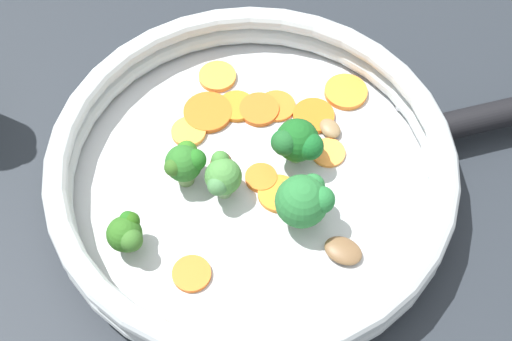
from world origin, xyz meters
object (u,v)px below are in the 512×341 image
at_px(carrot_slice_6, 265,175).
at_px(broccoli_floret_0, 131,233).
at_px(carrot_slice_11, 193,132).
at_px(carrot_slice_4, 281,106).
at_px(broccoli_floret_4, 190,162).
at_px(carrot_slice_1, 197,274).
at_px(broccoli_floret_1, 309,200).
at_px(carrot_slice_7, 212,112).
at_px(carrot_slice_0, 241,106).
at_px(skillet, 256,184).
at_px(broccoli_floret_2, 301,142).
at_px(carrot_slice_9, 283,194).
at_px(carrot_slice_2, 222,76).
at_px(carrot_slice_5, 263,109).
at_px(carrot_slice_10, 333,153).
at_px(carrot_slice_3, 318,116).
at_px(mushroom_piece_2, 225,165).
at_px(mushroom_piece_1, 348,251).
at_px(broccoli_floret_3, 227,177).
at_px(mushroom_piece_0, 334,128).
at_px(carrot_slice_8, 350,92).

xyz_separation_m(carrot_slice_6, broccoli_floret_0, (0.11, 0.07, 0.02)).
bearing_deg(carrot_slice_11, carrot_slice_4, -160.24).
distance_m(carrot_slice_4, carrot_slice_6, 0.08).
bearing_deg(broccoli_floret_4, carrot_slice_4, -135.98).
bearing_deg(carrot_slice_1, broccoli_floret_1, -151.44).
bearing_deg(carrot_slice_11, carrot_slice_1, 93.20).
xyz_separation_m(carrot_slice_1, carrot_slice_7, (-0.01, -0.16, 0.00)).
bearing_deg(broccoli_floret_4, carrot_slice_11, -89.12).
relative_size(carrot_slice_0, carrot_slice_7, 0.76).
relative_size(carrot_slice_4, broccoli_floret_0, 0.96).
xyz_separation_m(skillet, broccoli_floret_0, (0.10, 0.06, 0.03)).
distance_m(skillet, broccoli_floret_2, 0.06).
bearing_deg(carrot_slice_1, carrot_slice_9, -134.39).
bearing_deg(carrot_slice_6, carrot_slice_2, -70.34).
height_order(carrot_slice_2, carrot_slice_5, same).
bearing_deg(broccoli_floret_4, carrot_slice_0, -119.01).
distance_m(carrot_slice_10, carrot_slice_11, 0.13).
bearing_deg(carrot_slice_3, carrot_slice_7, -2.85).
bearing_deg(carrot_slice_6, carrot_slice_4, -101.65).
height_order(carrot_slice_7, mushroom_piece_2, mushroom_piece_2).
distance_m(carrot_slice_5, carrot_slice_11, 0.07).
bearing_deg(carrot_slice_9, carrot_slice_10, -137.23).
bearing_deg(carrot_slice_4, mushroom_piece_2, 53.19).
xyz_separation_m(broccoli_floret_0, mushroom_piece_1, (-0.18, 0.01, -0.02)).
distance_m(skillet, broccoli_floret_3, 0.04).
distance_m(carrot_slice_1, carrot_slice_4, 0.19).
height_order(mushroom_piece_1, mushroom_piece_2, mushroom_piece_2).
bearing_deg(carrot_slice_2, carrot_slice_5, 134.64).
height_order(carrot_slice_10, mushroom_piece_0, mushroom_piece_0).
relative_size(carrot_slice_3, carrot_slice_6, 1.37).
bearing_deg(skillet, mushroom_piece_2, -23.04).
relative_size(carrot_slice_1, carrot_slice_7, 0.71).
height_order(skillet, broccoli_floret_2, broccoli_floret_2).
distance_m(carrot_slice_5, carrot_slice_10, 0.08).
relative_size(carrot_slice_3, mushroom_piece_2, 1.45).
bearing_deg(carrot_slice_5, carrot_slice_1, 70.93).
distance_m(carrot_slice_4, carrot_slice_7, 0.07).
bearing_deg(broccoli_floret_3, broccoli_floret_1, 158.36).
xyz_separation_m(skillet, carrot_slice_11, (0.06, -0.05, 0.01)).
distance_m(carrot_slice_5, broccoli_floret_3, 0.10).
xyz_separation_m(carrot_slice_9, carrot_slice_11, (0.08, -0.07, 0.00)).
distance_m(skillet, carrot_slice_7, 0.08).
bearing_deg(broccoli_floret_4, broccoli_floret_3, 154.88).
distance_m(carrot_slice_8, broccoli_floret_2, 0.10).
relative_size(carrot_slice_6, carrot_slice_9, 0.77).
relative_size(carrot_slice_5, mushroom_piece_1, 1.14).
height_order(carrot_slice_1, carrot_slice_9, same).
bearing_deg(carrot_slice_7, broccoli_floret_1, 126.50).
bearing_deg(carrot_slice_0, mushroom_piece_2, 78.85).
height_order(carrot_slice_2, carrot_slice_6, same).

